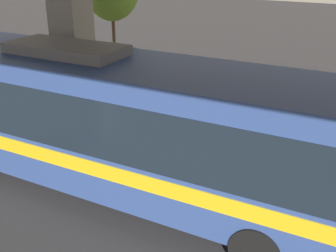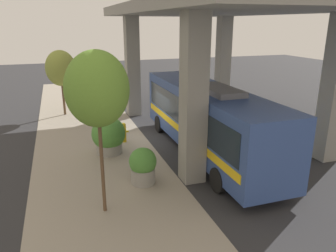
# 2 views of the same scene
# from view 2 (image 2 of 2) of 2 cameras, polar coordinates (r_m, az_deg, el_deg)

# --- Properties ---
(ground_plane) EXTENTS (80.00, 80.00, 0.00)m
(ground_plane) POSITION_cam_2_polar(r_m,az_deg,el_deg) (18.69, -3.70, -2.30)
(ground_plane) COLOR #2D2D30
(ground_plane) RESTS_ON ground
(sidewalk_strip) EXTENTS (6.00, 40.00, 0.02)m
(sidewalk_strip) POSITION_cam_2_polar(r_m,az_deg,el_deg) (18.21, -12.86, -3.25)
(sidewalk_strip) COLOR gray
(sidewalk_strip) RESTS_ON ground
(overpass) EXTENTS (9.40, 18.84, 7.40)m
(overpass) POSITION_cam_2_polar(r_m,az_deg,el_deg) (18.99, 8.22, 17.76)
(overpass) COLOR gray
(overpass) RESTS_ON ground
(bus) EXTENTS (2.67, 11.54, 3.61)m
(bus) POSITION_cam_2_polar(r_m,az_deg,el_deg) (16.16, 6.72, 1.68)
(bus) COLOR #334C8C
(bus) RESTS_ON ground
(fire_hydrant) EXTENTS (0.51, 0.24, 1.12)m
(fire_hydrant) POSITION_cam_2_polar(r_m,az_deg,el_deg) (18.18, -7.67, -1.12)
(fire_hydrant) COLOR gold
(fire_hydrant) RESTS_ON ground
(planter_front) EXTENTS (1.68, 1.68, 1.90)m
(planter_front) POSITION_cam_2_polar(r_m,az_deg,el_deg) (16.66, -10.29, -1.71)
(planter_front) COLOR gray
(planter_front) RESTS_ON ground
(planter_middle) EXTENTS (1.13, 1.13, 1.54)m
(planter_middle) POSITION_cam_2_polar(r_m,az_deg,el_deg) (13.47, -4.38, -6.94)
(planter_middle) COLOR gray
(planter_middle) RESTS_ON ground
(street_tree_near) EXTENTS (2.04, 2.04, 5.59)m
(street_tree_near) POSITION_cam_2_polar(r_m,az_deg,el_deg) (10.54, -12.25, 6.24)
(street_tree_near) COLOR brown
(street_tree_near) RESTS_ON ground
(street_tree_far) EXTENTS (2.05, 2.05, 4.56)m
(street_tree_far) POSITION_cam_2_polar(r_m,az_deg,el_deg) (24.09, -18.18, 9.51)
(street_tree_far) COLOR brown
(street_tree_far) RESTS_ON ground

